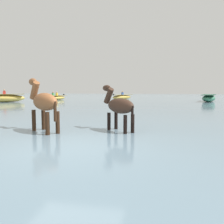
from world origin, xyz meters
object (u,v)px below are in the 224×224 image
horse_lead_dark_bay (119,107)px  horse_trailing_chestnut (44,103)px  boat_mid_outer (57,98)px  boat_far_offshore (122,97)px  boat_near_starboard (209,98)px  boat_distant_east (5,98)px

horse_lead_dark_bay → horse_trailing_chestnut: bearing=-165.5°
boat_mid_outer → boat_far_offshore: 8.19m
horse_trailing_chestnut → boat_near_starboard: bearing=65.8°
horse_trailing_chestnut → boat_mid_outer: 22.07m
boat_far_offshore → boat_mid_outer: bearing=-158.6°
horse_lead_dark_bay → boat_mid_outer: (-11.06, 19.67, -0.52)m
boat_distant_east → boat_mid_outer: 6.39m
boat_mid_outer → boat_far_offshore: size_ratio=0.83×
boat_mid_outer → boat_far_offshore: bearing=21.4°
horse_trailing_chestnut → boat_distant_east: size_ratio=0.50×
horse_lead_dark_bay → horse_trailing_chestnut: 2.50m
horse_trailing_chestnut → boat_mid_outer: horse_trailing_chestnut is taller
horse_lead_dark_bay → boat_far_offshore: horse_lead_dark_bay is taller
boat_distant_east → horse_trailing_chestnut: bearing=-51.0°
boat_near_starboard → boat_mid_outer: size_ratio=1.56×
boat_near_starboard → horse_lead_dark_bay: bearing=-108.7°
horse_trailing_chestnut → boat_distant_east: bearing=129.0°
boat_distant_east → boat_near_starboard: size_ratio=0.96×
boat_distant_east → boat_mid_outer: bearing=57.8°
horse_trailing_chestnut → boat_far_offshore: size_ratio=0.61×
boat_distant_east → boat_far_offshore: 13.86m
horse_lead_dark_bay → horse_trailing_chestnut: size_ratio=0.89×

